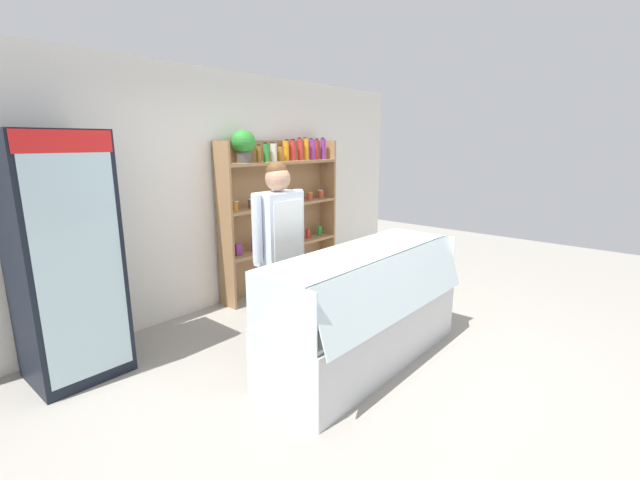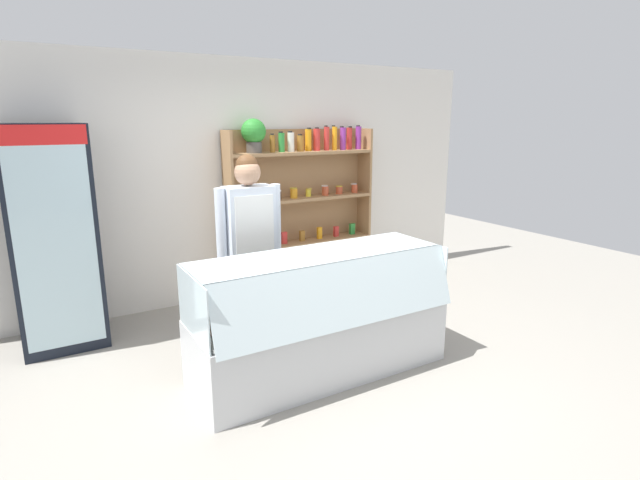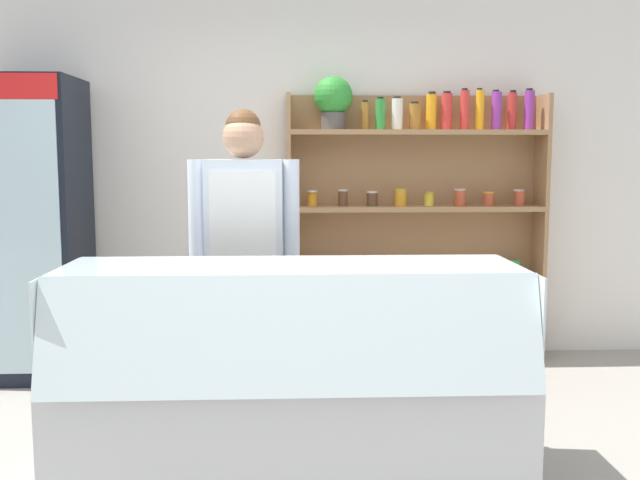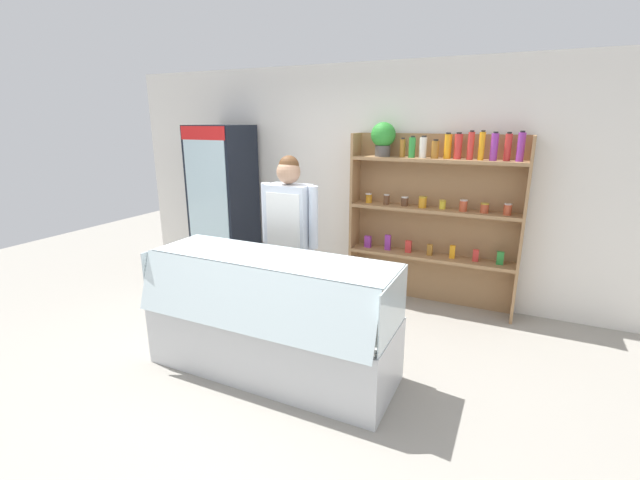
{
  "view_description": "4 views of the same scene",
  "coord_description": "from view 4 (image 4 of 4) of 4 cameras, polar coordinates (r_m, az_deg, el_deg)",
  "views": [
    {
      "loc": [
        -2.97,
        -2.05,
        1.92
      ],
      "look_at": [
        0.17,
        0.65,
        0.96
      ],
      "focal_mm": 24.0,
      "sensor_mm": 36.0,
      "label": 1
    },
    {
      "loc": [
        -1.99,
        -3.29,
        2.04
      ],
      "look_at": [
        0.22,
        0.4,
        0.99
      ],
      "focal_mm": 28.0,
      "sensor_mm": 36.0,
      "label": 2
    },
    {
      "loc": [
        -0.06,
        -3.2,
        1.5
      ],
      "look_at": [
        0.1,
        0.35,
        1.07
      ],
      "focal_mm": 40.0,
      "sensor_mm": 36.0,
      "label": 3
    },
    {
      "loc": [
        1.71,
        -2.81,
        2.06
      ],
      "look_at": [
        0.06,
        0.66,
        0.98
      ],
      "focal_mm": 24.0,
      "sensor_mm": 36.0,
      "label": 4
    }
  ],
  "objects": [
    {
      "name": "deli_display_case",
      "position": [
        3.7,
        -6.55,
        -12.68
      ],
      "size": [
        2.08,
        0.78,
        1.01
      ],
      "color": "silver",
      "rests_on": "ground"
    },
    {
      "name": "shop_clerk",
      "position": [
        4.2,
        -4.11,
        1.56
      ],
      "size": [
        0.61,
        0.25,
        1.75
      ],
      "color": "#2D2D38",
      "rests_on": "ground"
    },
    {
      "name": "ground_plane",
      "position": [
        3.88,
        -5.17,
        -16.51
      ],
      "size": [
        12.0,
        12.0,
        0.0
      ],
      "primitive_type": "plane",
      "color": "gray"
    },
    {
      "name": "shelving_unit",
      "position": [
        4.89,
        14.34,
        4.68
      ],
      "size": [
        1.85,
        0.29,
        2.05
      ],
      "color": "#9E754C",
      "rests_on": "ground"
    },
    {
      "name": "back_wall",
      "position": [
        5.25,
        6.28,
        7.78
      ],
      "size": [
        6.8,
        0.1,
        2.7
      ],
      "primitive_type": "cube",
      "color": "white",
      "rests_on": "ground"
    },
    {
      "name": "drinks_fridge",
      "position": [
        5.77,
        -12.69,
        4.71
      ],
      "size": [
        0.7,
        0.66,
        2.01
      ],
      "color": "black",
      "rests_on": "ground"
    }
  ]
}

